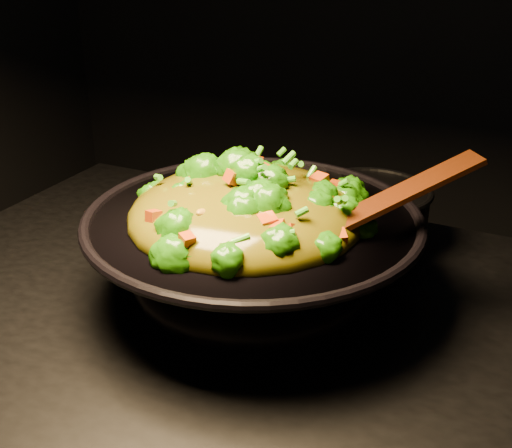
% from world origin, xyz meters
% --- Properties ---
extents(wok, '(0.50, 0.50, 0.13)m').
position_xyz_m(wok, '(-0.02, 0.07, 0.97)').
color(wok, black).
rests_on(wok, stovetop).
extents(stir_fry, '(0.44, 0.44, 0.11)m').
position_xyz_m(stir_fry, '(-0.03, 0.06, 1.09)').
color(stir_fry, '#257308').
rests_on(stir_fry, wok).
extents(spatula, '(0.23, 0.20, 0.11)m').
position_xyz_m(spatula, '(0.16, 0.10, 1.08)').
color(spatula, '#341907').
rests_on(spatula, wok).
extents(back_pot, '(0.25, 0.25, 0.11)m').
position_xyz_m(back_pot, '(0.09, 0.31, 0.96)').
color(back_pot, black).
rests_on(back_pot, stovetop).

